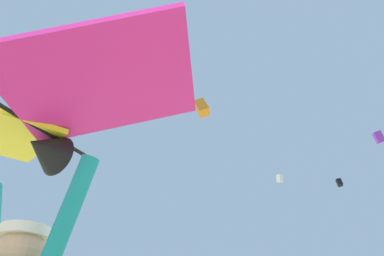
{
  "coord_description": "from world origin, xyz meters",
  "views": [
    {
      "loc": [
        1.18,
        -1.24,
        1.04
      ],
      "look_at": [
        -0.32,
        2.12,
        3.32
      ],
      "focal_mm": 35.64,
      "sensor_mm": 36.0,
      "label": 1
    }
  ],
  "objects": [
    {
      "name": "held_stunt_kite",
      "position": [
        -0.32,
        0.02,
        2.21
      ],
      "size": [
        2.1,
        1.18,
        0.43
      ],
      "color": "black"
    },
    {
      "name": "distant_kite_black_mid_right",
      "position": [
        0.38,
        33.03,
        14.88
      ],
      "size": [
        0.63,
        0.58,
        0.78
      ],
      "color": "black"
    },
    {
      "name": "distant_kite_white_far_center",
      "position": [
        -4.29,
        29.89,
        14.85
      ],
      "size": [
        0.6,
        0.67,
        0.75
      ],
      "color": "white"
    },
    {
      "name": "distant_kite_purple_low_left",
      "position": [
        4.22,
        29.81,
        16.96
      ],
      "size": [
        0.88,
        0.91,
        1.17
      ],
      "color": "purple"
    },
    {
      "name": "distant_kite_orange_low_right",
      "position": [
        -6.41,
        17.29,
        14.98
      ],
      "size": [
        1.2,
        0.93,
        1.34
      ],
      "color": "orange"
    },
    {
      "name": "distant_kite_orange_high_right",
      "position": [
        -4.99,
        11.14,
        13.03
      ],
      "size": [
        0.94,
        0.94,
        0.26
      ],
      "color": "orange"
    }
  ]
}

